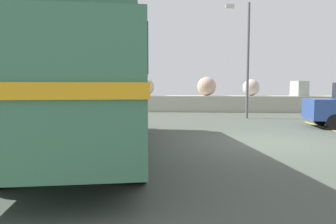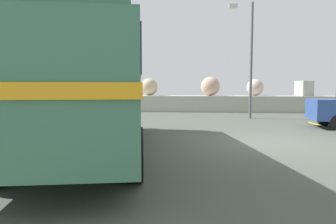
{
  "view_description": "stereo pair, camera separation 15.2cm",
  "coord_description": "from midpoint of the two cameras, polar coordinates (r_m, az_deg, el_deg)",
  "views": [
    {
      "loc": [
        -2.3,
        -9.0,
        1.66
      ],
      "look_at": [
        -2.93,
        -1.1,
        1.01
      ],
      "focal_mm": 31.8,
      "sensor_mm": 36.0,
      "label": 1
    },
    {
      "loc": [
        -2.15,
        -8.99,
        1.66
      ],
      "look_at": [
        -2.93,
        -1.1,
        1.01
      ],
      "focal_mm": 31.8,
      "sensor_mm": 36.0,
      "label": 2
    }
  ],
  "objects": [
    {
      "name": "ground",
      "position": [
        9.41,
        18.26,
        -5.67
      ],
      "size": [
        32.0,
        26.0,
        0.02
      ],
      "color": "#484F46"
    },
    {
      "name": "breakwater",
      "position": [
        20.89,
        8.96,
        2.13
      ],
      "size": [
        31.36,
        2.3,
        2.48
      ],
      "color": "#B2AE9A",
      "rests_on": "ground"
    },
    {
      "name": "vintage_coach",
      "position": [
        7.81,
        -14.98,
        7.37
      ],
      "size": [
        4.07,
        8.89,
        3.7
      ],
      "rotation": [
        0.0,
        0.0,
        0.2
      ],
      "color": "black",
      "rests_on": "ground"
    },
    {
      "name": "lamp_post",
      "position": [
        16.58,
        14.36,
        10.76
      ],
      "size": [
        1.24,
        0.45,
        6.1
      ],
      "color": "#5B5B60",
      "rests_on": "ground"
    }
  ]
}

